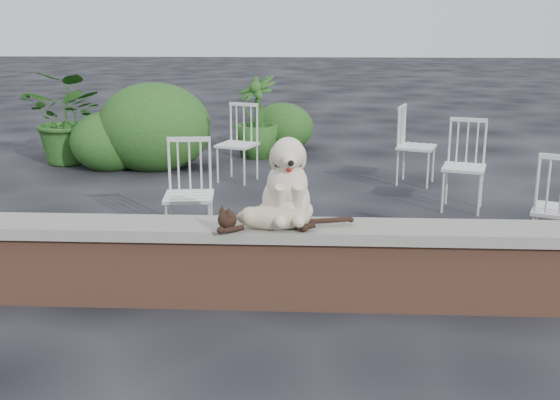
{
  "coord_description": "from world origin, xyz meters",
  "views": [
    {
      "loc": [
        -0.19,
        -4.43,
        1.96
      ],
      "look_at": [
        -0.42,
        0.2,
        0.7
      ],
      "focal_mm": 43.46,
      "sensor_mm": 36.0,
      "label": 1
    }
  ],
  "objects_px": {
    "cat": "(273,216)",
    "chair_e": "(416,146)",
    "chair_d": "(464,166)",
    "potted_plant_b": "(256,117)",
    "potted_plant_a": "(69,117)",
    "chair_a": "(189,194)",
    "chair_b": "(237,143)",
    "dog": "(286,178)"
  },
  "relations": [
    {
      "from": "potted_plant_a",
      "to": "dog",
      "type": "bearing_deg",
      "value": -55.28
    },
    {
      "from": "dog",
      "to": "chair_d",
      "type": "height_order",
      "value": "dog"
    },
    {
      "from": "dog",
      "to": "chair_e",
      "type": "bearing_deg",
      "value": 60.33
    },
    {
      "from": "cat",
      "to": "chair_d",
      "type": "distance_m",
      "value": 3.18
    },
    {
      "from": "dog",
      "to": "chair_e",
      "type": "xyz_separation_m",
      "value": [
        1.41,
        3.57,
        -0.43
      ]
    },
    {
      "from": "cat",
      "to": "potted_plant_a",
      "type": "height_order",
      "value": "potted_plant_a"
    },
    {
      "from": "chair_a",
      "to": "chair_b",
      "type": "distance_m",
      "value": 2.46
    },
    {
      "from": "chair_e",
      "to": "dog",
      "type": "bearing_deg",
      "value": 177.54
    },
    {
      "from": "chair_e",
      "to": "chair_d",
      "type": "xyz_separation_m",
      "value": [
        0.33,
        -1.13,
        0.0
      ]
    },
    {
      "from": "chair_a",
      "to": "potted_plant_b",
      "type": "relative_size",
      "value": 0.81
    },
    {
      "from": "chair_a",
      "to": "chair_d",
      "type": "distance_m",
      "value": 2.93
    },
    {
      "from": "cat",
      "to": "potted_plant_b",
      "type": "bearing_deg",
      "value": 88.0
    },
    {
      "from": "dog",
      "to": "chair_d",
      "type": "relative_size",
      "value": 0.67
    },
    {
      "from": "dog",
      "to": "chair_a",
      "type": "distance_m",
      "value": 1.52
    },
    {
      "from": "chair_d",
      "to": "potted_plant_b",
      "type": "relative_size",
      "value": 0.81
    },
    {
      "from": "potted_plant_b",
      "to": "potted_plant_a",
      "type": "bearing_deg",
      "value": -167.78
    },
    {
      "from": "chair_b",
      "to": "potted_plant_a",
      "type": "relative_size",
      "value": 0.74
    },
    {
      "from": "dog",
      "to": "cat",
      "type": "height_order",
      "value": "dog"
    },
    {
      "from": "chair_b",
      "to": "chair_e",
      "type": "bearing_deg",
      "value": 19.49
    },
    {
      "from": "chair_e",
      "to": "chair_d",
      "type": "height_order",
      "value": "same"
    },
    {
      "from": "cat",
      "to": "chair_e",
      "type": "xyz_separation_m",
      "value": [
        1.49,
        3.72,
        -0.2
      ]
    },
    {
      "from": "cat",
      "to": "potted_plant_a",
      "type": "relative_size",
      "value": 0.87
    },
    {
      "from": "chair_b",
      "to": "chair_d",
      "type": "relative_size",
      "value": 1.0
    },
    {
      "from": "chair_d",
      "to": "potted_plant_a",
      "type": "height_order",
      "value": "potted_plant_a"
    },
    {
      "from": "chair_d",
      "to": "chair_e",
      "type": "bearing_deg",
      "value": 122.78
    },
    {
      "from": "potted_plant_a",
      "to": "chair_a",
      "type": "bearing_deg",
      "value": -56.37
    },
    {
      "from": "chair_a",
      "to": "dog",
      "type": "bearing_deg",
      "value": -58.18
    },
    {
      "from": "chair_e",
      "to": "chair_a",
      "type": "bearing_deg",
      "value": 155.53
    },
    {
      "from": "chair_a",
      "to": "chair_b",
      "type": "xyz_separation_m",
      "value": [
        0.15,
        2.45,
        0.0
      ]
    },
    {
      "from": "cat",
      "to": "chair_d",
      "type": "xyz_separation_m",
      "value": [
        1.82,
        2.6,
        -0.2
      ]
    },
    {
      "from": "chair_b",
      "to": "potted_plant_b",
      "type": "distance_m",
      "value": 1.49
    },
    {
      "from": "cat",
      "to": "chair_b",
      "type": "distance_m",
      "value": 3.82
    },
    {
      "from": "chair_b",
      "to": "chair_d",
      "type": "height_order",
      "value": "same"
    },
    {
      "from": "chair_e",
      "to": "potted_plant_b",
      "type": "height_order",
      "value": "potted_plant_b"
    },
    {
      "from": "chair_d",
      "to": "potted_plant_a",
      "type": "bearing_deg",
      "value": 173.33
    },
    {
      "from": "dog",
      "to": "cat",
      "type": "xyz_separation_m",
      "value": [
        -0.08,
        -0.15,
        -0.22
      ]
    },
    {
      "from": "cat",
      "to": "dog",
      "type": "bearing_deg",
      "value": 53.81
    },
    {
      "from": "chair_e",
      "to": "chair_b",
      "type": "bearing_deg",
      "value": 108.18
    },
    {
      "from": "dog",
      "to": "chair_d",
      "type": "xyz_separation_m",
      "value": [
        1.74,
        2.45,
        -0.43
      ]
    },
    {
      "from": "cat",
      "to": "chair_d",
      "type": "bearing_deg",
      "value": 46.87
    },
    {
      "from": "cat",
      "to": "chair_d",
      "type": "relative_size",
      "value": 1.17
    },
    {
      "from": "chair_e",
      "to": "potted_plant_b",
      "type": "distance_m",
      "value": 2.55
    }
  ]
}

